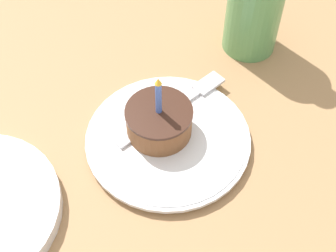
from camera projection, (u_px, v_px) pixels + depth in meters
The scene contains 5 objects.
ground_plane at pixel (154, 150), 0.65m from camera, with size 2.40×2.40×0.04m.
plate at pixel (168, 138), 0.63m from camera, with size 0.22×0.22×0.01m.
cake_slice at pixel (159, 121), 0.61m from camera, with size 0.09×0.09×0.10m.
fork at pixel (179, 104), 0.65m from camera, with size 0.14×0.15×0.00m.
bottle at pixel (256, 0), 0.68m from camera, with size 0.08×0.08×0.22m.
Camera 1 is at (0.37, 0.03, 0.51)m, focal length 50.00 mm.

